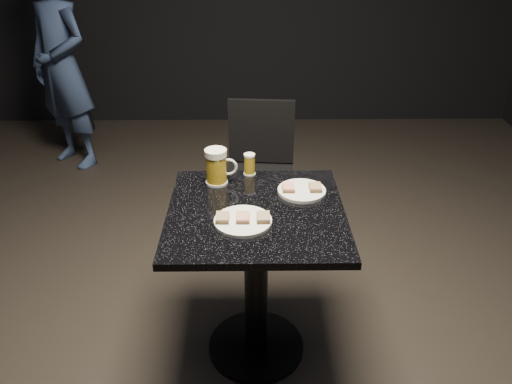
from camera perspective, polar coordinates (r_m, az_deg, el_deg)
floor at (r=2.44m, az=0.01°, el=-17.34°), size 6.00×6.00×0.00m
plate_large at (r=1.89m, az=-1.50°, el=-3.35°), size 0.22×0.22×0.01m
plate_small at (r=2.10m, az=5.24°, el=0.14°), size 0.20×0.20×0.01m
patron at (r=4.12m, az=-21.31°, el=13.19°), size 0.68×0.63×1.56m
table at (r=2.10m, az=0.01°, el=-7.73°), size 0.70×0.70×0.75m
beer_mug at (r=2.14m, az=-4.49°, el=2.92°), size 0.14×0.10×0.16m
beer_tumbler at (r=2.22m, az=-0.75°, el=3.19°), size 0.05×0.05×0.10m
chair at (r=2.89m, az=0.45°, el=2.95°), size 0.41×0.41×0.86m
canapes_on_plate_large at (r=1.88m, az=-1.51°, el=-2.93°), size 0.20×0.07×0.02m
canapes_on_plate_small at (r=2.09m, az=5.26°, el=0.53°), size 0.16×0.07×0.02m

